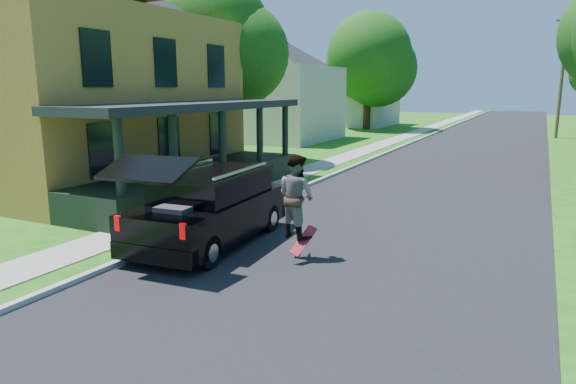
% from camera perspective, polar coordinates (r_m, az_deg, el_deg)
% --- Properties ---
extents(ground, '(140.00, 140.00, 0.00)m').
position_cam_1_polar(ground, '(9.48, 2.50, -10.72)').
color(ground, '#196213').
rests_on(ground, ground).
extents(street, '(8.00, 120.00, 0.02)m').
position_cam_1_polar(street, '(28.49, 18.96, 3.65)').
color(street, black).
rests_on(street, ground).
extents(curb, '(0.15, 120.00, 0.12)m').
position_cam_1_polar(curb, '(29.27, 11.07, 4.25)').
color(curb, '#ADADA8').
rests_on(curb, ground).
extents(sidewalk, '(1.30, 120.00, 0.03)m').
position_cam_1_polar(sidewalk, '(29.71, 8.18, 4.46)').
color(sidewalk, gray).
rests_on(sidewalk, ground).
extents(front_walk, '(6.50, 1.20, 0.03)m').
position_cam_1_polar(front_walk, '(19.48, -16.30, 0.43)').
color(front_walk, gray).
rests_on(front_walk, ground).
extents(main_house, '(15.56, 15.56, 10.10)m').
position_cam_1_polar(main_house, '(21.56, -23.78, 14.12)').
color(main_house, '#B88236').
rests_on(main_house, ground).
extents(neighbor_house_mid, '(12.78, 12.78, 8.30)m').
position_cam_1_polar(neighbor_house_mid, '(36.29, -1.79, 12.45)').
color(neighbor_house_mid, '#B7AEA2').
rests_on(neighbor_house_mid, ground).
extents(neighbor_house_far, '(12.78, 12.78, 8.30)m').
position_cam_1_polar(neighbor_house_far, '(50.97, 6.87, 12.10)').
color(neighbor_house_far, '#B7AEA2').
rests_on(neighbor_house_far, ground).
extents(black_suv, '(2.19, 5.03, 2.29)m').
position_cam_1_polar(black_suv, '(11.98, -8.66, -1.70)').
color(black_suv, black).
rests_on(black_suv, ground).
extents(skateboarder, '(1.06, 0.95, 1.78)m').
position_cam_1_polar(skateboarder, '(10.79, 0.91, -0.44)').
color(skateboarder, black).
rests_on(skateboarder, ground).
extents(skateboard, '(0.37, 0.64, 0.56)m').
position_cam_1_polar(skateboard, '(10.73, 1.74, -5.53)').
color(skateboard, maroon).
rests_on(skateboard, ground).
extents(tree_left_mid, '(6.04, 5.77, 8.82)m').
position_cam_1_polar(tree_left_mid, '(25.58, -7.54, 16.47)').
color(tree_left_mid, black).
rests_on(tree_left_mid, ground).
extents(tree_left_far, '(8.46, 8.58, 10.07)m').
position_cam_1_polar(tree_left_far, '(46.28, 8.91, 14.66)').
color(tree_left_far, black).
rests_on(tree_left_far, ground).
extents(utility_pole_far, '(1.43, 0.24, 8.73)m').
position_cam_1_polar(utility_pole_far, '(41.98, 28.16, 11.42)').
color(utility_pole_far, '#3F2F1D').
rests_on(utility_pole_far, ground).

